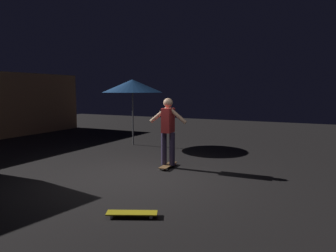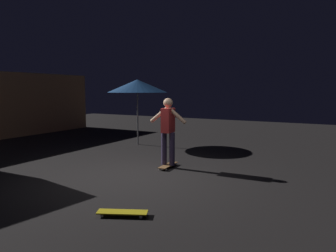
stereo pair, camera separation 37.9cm
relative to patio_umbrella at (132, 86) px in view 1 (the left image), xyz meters
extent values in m
plane|color=black|center=(-3.53, -2.34, -2.07)|extent=(28.00, 28.00, 0.00)
cylinder|color=slate|center=(0.00, 0.00, -0.97)|extent=(0.05, 0.05, 2.20)
cone|color=#1E4C8C|center=(0.00, 0.00, 0.00)|extent=(2.10, 2.10, 0.45)
cube|color=olive|center=(-2.40, -2.56, -2.01)|extent=(0.79, 0.25, 0.02)
sphere|color=silver|center=(-2.11, -2.46, -2.05)|extent=(0.05, 0.05, 0.05)
sphere|color=silver|center=(-2.10, -2.62, -2.05)|extent=(0.05, 0.05, 0.05)
sphere|color=silver|center=(-2.71, -2.50, -2.05)|extent=(0.05, 0.05, 0.05)
sphere|color=silver|center=(-2.70, -2.67, -2.05)|extent=(0.05, 0.05, 0.05)
cube|color=gold|center=(-5.40, -3.41, -2.01)|extent=(0.51, 0.79, 0.02)
sphere|color=silver|center=(-5.20, -3.65, -2.05)|extent=(0.05, 0.05, 0.05)
sphere|color=silver|center=(-5.35, -3.72, -2.05)|extent=(0.05, 0.05, 0.05)
sphere|color=silver|center=(-5.45, -3.11, -2.05)|extent=(0.05, 0.05, 0.05)
sphere|color=silver|center=(-5.60, -3.18, -2.05)|extent=(0.05, 0.05, 0.05)
cylinder|color=#382D4C|center=(-2.41, -2.45, -1.59)|extent=(0.14, 0.14, 0.82)
cylinder|color=#382D4C|center=(-2.40, -2.67, -1.59)|extent=(0.14, 0.14, 0.82)
cube|color=red|center=(-2.40, -2.56, -0.88)|extent=(0.39, 0.25, 0.60)
sphere|color=tan|center=(-2.40, -2.56, -0.45)|extent=(0.23, 0.23, 0.23)
cylinder|color=tan|center=(-2.42, -2.34, -0.73)|extent=(0.13, 0.55, 0.46)
cylinder|color=tan|center=(-2.39, -2.78, -0.73)|extent=(0.13, 0.55, 0.46)
camera|label=1|loc=(-9.29, -5.94, -0.14)|focal=33.39mm
camera|label=2|loc=(-9.11, -6.28, -0.14)|focal=33.39mm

